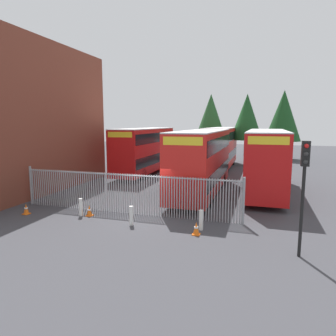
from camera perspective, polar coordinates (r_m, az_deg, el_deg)
The scene contains 17 objects.
ground_plane at distance 24.04m, azimuth 2.85°, elevation -3.38°, with size 100.00×100.00×0.00m, color #3D3D42.
depot_building_brick at distance 24.99m, azimuth -27.99°, elevation 8.24°, with size 7.36×14.79×10.52m, color brown.
palisade_fence at distance 16.81m, azimuth -8.01°, elevation -4.51°, with size 12.71×0.14×2.35m.
double_decker_bus_near_gate at distance 21.17m, azimuth 6.41°, elevation 1.61°, with size 2.54×10.81×4.42m.
double_decker_bus_behind_fence_left at distance 22.57m, azimuth 17.95°, elevation 1.68°, with size 2.54×10.81×4.42m.
double_decker_bus_behind_fence_right at distance 33.78m, azimuth 9.87°, elevation 4.08°, with size 2.54×10.81×4.42m.
double_decker_bus_far_back at distance 29.72m, azimuth -4.34°, elevation 3.60°, with size 2.54×10.81×4.42m.
bollard_near_left at distance 16.98m, azimuth -16.05°, elevation -7.08°, with size 0.20×0.20×0.95m, color silver.
bollard_center_front at distance 14.99m, azimuth -6.91°, elevation -8.88°, with size 0.20×0.20×0.95m, color silver.
bollard_near_right at distance 14.33m, azimuth 6.23°, elevation -9.69°, with size 0.20×0.20×0.95m, color silver.
traffic_cone_by_gate at distance 18.37m, azimuth -25.08°, elevation -6.98°, with size 0.34×0.34×0.59m.
traffic_cone_mid_forecourt at distance 16.90m, azimuth -14.55°, elevation -7.74°, with size 0.34×0.34×0.59m.
traffic_cone_near_kerb at distance 13.78m, azimuth 5.32°, elevation -11.24°, with size 0.34×0.34×0.59m.
traffic_light_kerbside at distance 11.92m, azimuth 24.17°, elevation -1.67°, with size 0.28×0.33×4.30m.
tree_tall_back at distance 42.47m, azimuth 8.03°, elevation 9.47°, with size 4.30×4.30×8.82m.
tree_short_side at distance 36.90m, azimuth 14.58°, elevation 9.23°, with size 3.70×3.70×8.26m.
tree_mid_row at distance 44.23m, azimuth 20.85°, elevation 9.15°, with size 4.75×4.75×9.28m.
Camera 1 is at (5.86, -14.79, 4.93)m, focal length 32.47 mm.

